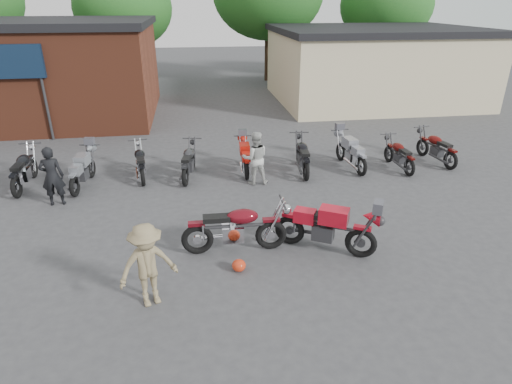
{
  "coord_description": "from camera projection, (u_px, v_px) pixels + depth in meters",
  "views": [
    {
      "loc": [
        -1.19,
        -7.37,
        5.08
      ],
      "look_at": [
        0.18,
        1.76,
        0.9
      ],
      "focal_mm": 30.0,
      "sensor_mm": 36.0,
      "label": 1
    }
  ],
  "objects": [
    {
      "name": "tree_3",
      "position": [
        384.0,
        20.0,
        28.78
      ],
      "size": [
        6.08,
        6.08,
        7.6
      ],
      "primitive_type": null,
      "color": "#134718",
      "rests_on": "ground"
    },
    {
      "name": "row_bike_6",
      "position": [
        351.0,
        151.0,
        13.89
      ],
      "size": [
        0.89,
        2.06,
        1.16
      ],
      "primitive_type": null,
      "rotation": [
        0.0,
        0.0,
        1.69
      ],
      "color": "gray",
      "rests_on": "ground"
    },
    {
      "name": "ground",
      "position": [
        260.0,
        266.0,
        8.9
      ],
      "size": [
        90.0,
        90.0,
        0.0
      ],
      "primitive_type": "plane",
      "color": "#37373A"
    },
    {
      "name": "person_light",
      "position": [
        255.0,
        158.0,
        12.58
      ],
      "size": [
        0.79,
        0.62,
        1.6
      ],
      "primitive_type": "imported",
      "rotation": [
        0.0,
        0.0,
        3.12
      ],
      "color": "#AFB0AB",
      "rests_on": "ground"
    },
    {
      "name": "brick_building",
      "position": [
        17.0,
        73.0,
        19.46
      ],
      "size": [
        12.0,
        8.0,
        4.0
      ],
      "primitive_type": "cube",
      "color": "brown",
      "rests_on": "ground"
    },
    {
      "name": "sportbike",
      "position": [
        327.0,
        225.0,
        9.21
      ],
      "size": [
        2.25,
        1.69,
        1.26
      ],
      "primitive_type": null,
      "rotation": [
        0.0,
        0.0,
        -0.51
      ],
      "color": "red",
      "rests_on": "ground"
    },
    {
      "name": "person_tan",
      "position": [
        148.0,
        266.0,
        7.5
      ],
      "size": [
        1.19,
        0.93,
        1.62
      ],
      "primitive_type": "imported",
      "rotation": [
        0.0,
        0.0,
        0.36
      ],
      "color": "#7F6F4E",
      "rests_on": "ground"
    },
    {
      "name": "person_dark",
      "position": [
        52.0,
        176.0,
        11.26
      ],
      "size": [
        0.63,
        0.45,
        1.63
      ],
      "primitive_type": "imported",
      "rotation": [
        0.0,
        0.0,
        3.25
      ],
      "color": "black",
      "rests_on": "ground"
    },
    {
      "name": "helmet",
      "position": [
        239.0,
        265.0,
        8.7
      ],
      "size": [
        0.3,
        0.3,
        0.26
      ],
      "primitive_type": "ellipsoid",
      "rotation": [
        0.0,
        0.0,
        -0.07
      ],
      "color": "red",
      "rests_on": "ground"
    },
    {
      "name": "row_bike_0",
      "position": [
        23.0,
        168.0,
        12.43
      ],
      "size": [
        0.71,
        2.06,
        1.19
      ],
      "primitive_type": null,
      "rotation": [
        0.0,
        0.0,
        1.59
      ],
      "color": "black",
      "rests_on": "ground"
    },
    {
      "name": "row_bike_3",
      "position": [
        189.0,
        160.0,
        13.15
      ],
      "size": [
        0.94,
        1.99,
        1.11
      ],
      "primitive_type": null,
      "rotation": [
        0.0,
        0.0,
        1.4
      ],
      "color": "#262628",
      "rests_on": "ground"
    },
    {
      "name": "tree_1",
      "position": [
        125.0,
        23.0,
        26.51
      ],
      "size": [
        5.92,
        5.92,
        7.4
      ],
      "primitive_type": null,
      "color": "#134718",
      "rests_on": "ground"
    },
    {
      "name": "tree_2",
      "position": [
        268.0,
        11.0,
        27.45
      ],
      "size": [
        7.04,
        7.04,
        8.8
      ],
      "primitive_type": null,
      "color": "#134718",
      "rests_on": "ground"
    },
    {
      "name": "row_bike_2",
      "position": [
        140.0,
        161.0,
        13.14
      ],
      "size": [
        0.88,
        1.93,
        1.08
      ],
      "primitive_type": null,
      "rotation": [
        0.0,
        0.0,
        1.72
      ],
      "color": "black",
      "rests_on": "ground"
    },
    {
      "name": "row_bike_8",
      "position": [
        436.0,
        146.0,
        14.36
      ],
      "size": [
        0.94,
        2.02,
        1.13
      ],
      "primitive_type": null,
      "rotation": [
        0.0,
        0.0,
        1.73
      ],
      "color": "#520B0A",
      "rests_on": "ground"
    },
    {
      "name": "row_bike_5",
      "position": [
        303.0,
        154.0,
        13.55
      ],
      "size": [
        0.85,
        2.07,
        1.17
      ],
      "primitive_type": null,
      "rotation": [
        0.0,
        0.0,
        1.48
      ],
      "color": "black",
      "rests_on": "ground"
    },
    {
      "name": "row_bike_1",
      "position": [
        82.0,
        168.0,
        12.5
      ],
      "size": [
        0.87,
        2.0,
        1.12
      ],
      "primitive_type": null,
      "rotation": [
        0.0,
        0.0,
        1.45
      ],
      "color": "gray",
      "rests_on": "ground"
    },
    {
      "name": "row_bike_7",
      "position": [
        399.0,
        153.0,
        13.83
      ],
      "size": [
        0.71,
        1.84,
        1.05
      ],
      "primitive_type": null,
      "rotation": [
        0.0,
        0.0,
        1.63
      ],
      "color": "#490A09",
      "rests_on": "ground"
    },
    {
      "name": "stucco_building",
      "position": [
        373.0,
        67.0,
        22.84
      ],
      "size": [
        10.0,
        8.0,
        3.5
      ],
      "primitive_type": "cube",
      "color": "#BFB488",
      "rests_on": "ground"
    },
    {
      "name": "vintage_motorcycle",
      "position": [
        236.0,
        225.0,
        9.18
      ],
      "size": [
        2.23,
        0.78,
        1.28
      ],
      "primitive_type": null,
      "rotation": [
        0.0,
        0.0,
        -0.02
      ],
      "color": "#5A0B13",
      "rests_on": "ground"
    },
    {
      "name": "row_bike_4",
      "position": [
        245.0,
        156.0,
        13.59
      ],
      "size": [
        0.68,
        1.85,
        1.06
      ],
      "primitive_type": null,
      "rotation": [
        0.0,
        0.0,
        1.53
      ],
      "color": "red",
      "rests_on": "ground"
    }
  ]
}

